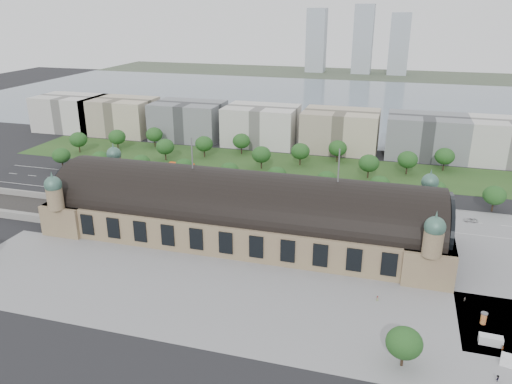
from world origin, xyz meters
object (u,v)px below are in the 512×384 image
(traffic_car_5, at_px, (341,205))
(advertising_column, at_px, (484,318))
(bus_mid, at_px, (305,207))
(pedestrian_0, at_px, (377,298))
(parked_car_0, at_px, (129,196))
(parked_car_3, at_px, (126,195))
(traffic_car_2, at_px, (150,190))
(traffic_car_1, at_px, (96,176))
(parked_car_6, at_px, (169,202))
(traffic_car_4, at_px, (292,208))
(van_east, at_px, (489,340))
(petrol_station, at_px, (184,167))
(parked_car_2, at_px, (176,201))
(parked_car_1, at_px, (159,201))
(parked_car_5, at_px, (162,201))
(traffic_car_0, at_px, (62,181))
(parked_car_4, at_px, (152,198))
(traffic_car_3, at_px, (189,183))
(bus_east, at_px, (299,209))
(pedestrian_1, at_px, (503,348))
(bus_west, at_px, (237,203))
(pedestrian_4, at_px, (497,379))
(traffic_car_6, at_px, (471,220))
(pedestrian_2, at_px, (465,299))

(traffic_car_5, distance_m, advertising_column, 90.25)
(bus_mid, relative_size, pedestrian_0, 6.72)
(traffic_car_5, bearing_deg, parked_car_0, 96.32)
(parked_car_3, bearing_deg, traffic_car_2, 110.88)
(traffic_car_1, distance_m, parked_car_6, 58.21)
(traffic_car_5, height_order, parked_car_3, traffic_car_5)
(traffic_car_4, distance_m, parked_car_3, 78.06)
(van_east, bearing_deg, traffic_car_5, 122.96)
(petrol_station, relative_size, parked_car_2, 3.09)
(parked_car_1, xyz_separation_m, pedestrian_0, (99.41, -53.90, 0.08))
(traffic_car_1, bearing_deg, advertising_column, -120.49)
(traffic_car_1, relative_size, parked_car_5, 0.74)
(traffic_car_0, distance_m, parked_car_0, 44.51)
(petrol_station, distance_m, parked_car_1, 44.11)
(traffic_car_4, bearing_deg, traffic_car_5, 115.35)
(traffic_car_4, relative_size, traffic_car_5, 0.97)
(parked_car_3, distance_m, parked_car_5, 19.74)
(parked_car_4, xyz_separation_m, advertising_column, (133.48, -60.34, 1.21))
(traffic_car_3, bearing_deg, parked_car_0, 142.86)
(traffic_car_3, height_order, parked_car_4, traffic_car_3)
(traffic_car_1, distance_m, bus_east, 112.42)
(parked_car_4, distance_m, bus_mid, 70.09)
(parked_car_2, bearing_deg, petrol_station, 168.60)
(parked_car_6, bearing_deg, parked_car_2, 125.75)
(parked_car_6, bearing_deg, petrol_station, 174.46)
(petrol_station, height_order, parked_car_5, petrol_station)
(parked_car_6, bearing_deg, traffic_car_1, -135.20)
(van_east, xyz_separation_m, advertising_column, (-0.35, 9.18, 0.65))
(traffic_car_5, height_order, parked_car_5, parked_car_5)
(parked_car_5, height_order, bus_east, bus_east)
(pedestrian_1, bearing_deg, parked_car_1, 118.70)
(advertising_column, distance_m, pedestrian_0, 29.33)
(bus_west, distance_m, pedestrian_4, 127.87)
(traffic_car_4, bearing_deg, bus_mid, 98.41)
(traffic_car_1, distance_m, bus_mid, 113.63)
(pedestrian_0, bearing_deg, traffic_car_5, 127.36)
(traffic_car_6, relative_size, pedestrian_2, 3.07)
(van_east, distance_m, pedestrian_2, 20.23)
(traffic_car_5, distance_m, van_east, 98.25)
(parked_car_2, distance_m, pedestrian_1, 144.05)
(parked_car_1, bearing_deg, parked_car_6, 54.01)
(parked_car_1, height_order, van_east, van_east)
(parked_car_1, distance_m, pedestrian_4, 152.26)
(traffic_car_6, distance_m, van_east, 83.65)
(bus_west, xyz_separation_m, van_east, (93.76, -72.46, -0.34))
(traffic_car_5, relative_size, parked_car_3, 1.04)
(traffic_car_6, distance_m, advertising_column, 74.51)
(petrol_station, height_order, parked_car_0, petrol_station)
(parked_car_0, height_order, parked_car_1, parked_car_1)
(traffic_car_3, xyz_separation_m, bus_west, (31.94, -20.81, 0.88))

